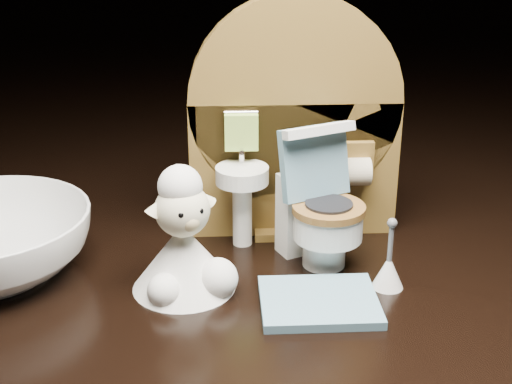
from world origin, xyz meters
TOP-DOWN VIEW (x-y plane):
  - backdrop_panel at (-0.00, 0.06)m, footprint 0.13×0.05m
  - toy_toilet at (0.01, 0.02)m, footprint 0.05×0.06m
  - bath_mat at (0.01, -0.03)m, footprint 0.06×0.05m
  - toilet_brush at (0.05, -0.01)m, footprint 0.02×0.02m
  - plush_lamb at (-0.07, -0.01)m, footprint 0.06×0.06m

SIDE VIEW (x-z plane):
  - bath_mat at x=0.01m, z-range 0.00..0.00m
  - toilet_brush at x=0.05m, z-range -0.01..0.03m
  - plush_lamb at x=-0.07m, z-range -0.01..0.06m
  - toy_toilet at x=0.01m, z-range -0.01..0.07m
  - backdrop_panel at x=0.00m, z-range -0.01..0.14m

